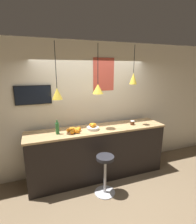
{
  "coord_description": "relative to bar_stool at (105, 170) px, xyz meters",
  "views": [
    {
      "loc": [
        -1.21,
        -2.7,
        2.33
      ],
      "look_at": [
        0.0,
        0.56,
        1.47
      ],
      "focal_mm": 28.0,
      "sensor_mm": 36.0,
      "label": 1
    }
  ],
  "objects": [
    {
      "name": "pendant_lamp_right",
      "position": [
        0.88,
        0.59,
        1.63
      ],
      "size": [
        0.16,
        0.16,
        0.8
      ],
      "color": "black"
    },
    {
      "name": "pendant_lamp_left",
      "position": [
        -0.72,
        0.59,
        1.39
      ],
      "size": [
        0.2,
        0.2,
        1.03
      ],
      "color": "black"
    },
    {
      "name": "juice_bottle",
      "position": [
        -0.76,
        0.54,
        0.73
      ],
      "size": [
        0.07,
        0.07,
        0.28
      ],
      "color": "#286B33",
      "rests_on": "service_counter"
    },
    {
      "name": "back_wall",
      "position": [
        0.08,
        1.02,
        0.95
      ],
      "size": [
        8.0,
        0.06,
        2.9
      ],
      "color": "beige",
      "rests_on": "ground_plane"
    },
    {
      "name": "pendant_lamp_middle",
      "position": [
        0.08,
        0.59,
        1.44
      ],
      "size": [
        0.22,
        0.22,
        0.96
      ],
      "color": "black"
    },
    {
      "name": "bar_stool",
      "position": [
        0.0,
        0.0,
        0.0
      ],
      "size": [
        0.39,
        0.39,
        0.77
      ],
      "color": "#B7B7BC",
      "rests_on": "ground_plane"
    },
    {
      "name": "mounted_tv",
      "position": [
        -1.14,
        0.97,
        1.33
      ],
      "size": [
        0.69,
        0.04,
        0.38
      ],
      "color": "black"
    },
    {
      "name": "service_counter",
      "position": [
        0.08,
        0.59,
        0.06
      ],
      "size": [
        2.95,
        0.65,
        1.12
      ],
      "color": "black",
      "rests_on": "ground_plane"
    },
    {
      "name": "wall_poster",
      "position": [
        0.36,
        0.99,
        1.71
      ],
      "size": [
        0.49,
        0.01,
        0.71
      ],
      "color": "#C64C3D"
    },
    {
      "name": "ground_plane",
      "position": [
        0.08,
        0.03,
        -0.5
      ],
      "size": [
        14.0,
        14.0,
        0.0
      ],
      "primitive_type": "plane",
      "color": "#756047"
    },
    {
      "name": "spread_jar",
      "position": [
        0.87,
        0.54,
        0.66
      ],
      "size": [
        0.09,
        0.09,
        0.09
      ],
      "color": "#562D19",
      "rests_on": "service_counter"
    },
    {
      "name": "fruit_bowl",
      "position": [
        -0.05,
        0.55,
        0.67
      ],
      "size": [
        0.25,
        0.25,
        0.14
      ],
      "color": "beige",
      "rests_on": "service_counter"
    },
    {
      "name": "orange_pile",
      "position": [
        -0.43,
        0.53,
        0.66
      ],
      "size": [
        0.29,
        0.26,
        0.09
      ],
      "color": "orange",
      "rests_on": "service_counter"
    }
  ]
}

